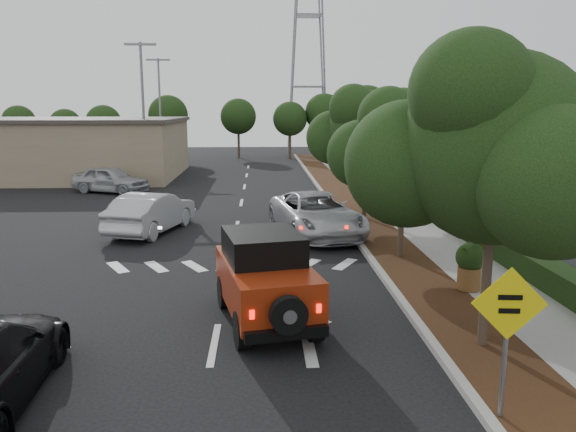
{
  "coord_description": "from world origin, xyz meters",
  "views": [
    {
      "loc": [
        1.02,
        -11.25,
        4.97
      ],
      "look_at": [
        1.72,
        3.0,
        2.18
      ],
      "focal_mm": 35.0,
      "sensor_mm": 36.0,
      "label": 1
    }
  ],
  "objects": [
    {
      "name": "red_jeep",
      "position": [
        1.08,
        1.37,
        1.07
      ],
      "size": [
        2.53,
        4.29,
        2.1
      ],
      "rotation": [
        0.0,
        0.0,
        0.21
      ],
      "color": "black",
      "rests_on": "ground"
    },
    {
      "name": "commercial_building",
      "position": [
        -16.0,
        30.0,
        2.0
      ],
      "size": [
        22.0,
        12.0,
        4.0
      ],
      "primitive_type": "cube",
      "color": "#85785C",
      "rests_on": "ground"
    },
    {
      "name": "ground",
      "position": [
        0.0,
        0.0,
        0.0
      ],
      "size": [
        120.0,
        120.0,
        0.0
      ],
      "primitive_type": "plane",
      "color": "black",
      "rests_on": "ground"
    },
    {
      "name": "speed_hump_sign",
      "position": [
        4.8,
        -3.28,
        1.71
      ],
      "size": [
        1.16,
        0.14,
        2.46
      ],
      "rotation": [
        0.0,
        0.0,
        -0.1
      ],
      "color": "slate",
      "rests_on": "ground"
    },
    {
      "name": "silver_suv_ahead",
      "position": [
        3.2,
        10.32,
        0.82
      ],
      "size": [
        3.85,
        6.35,
        1.65
      ],
      "primitive_type": "imported",
      "rotation": [
        0.0,
        0.0,
        0.2
      ],
      "color": "#B8B9C0",
      "rests_on": "ground"
    },
    {
      "name": "terracotta_planter",
      "position": [
        6.6,
        2.97,
        0.9
      ],
      "size": [
        0.77,
        0.77,
        1.34
      ],
      "rotation": [
        0.0,
        0.0,
        0.03
      ],
      "color": "brown",
      "rests_on": "ground"
    },
    {
      "name": "light_pole_b",
      "position": [
        -7.5,
        38.0,
        0.0
      ],
      "size": [
        2.0,
        0.22,
        9.0
      ],
      "primitive_type": null,
      "color": "slate",
      "rests_on": "ground"
    },
    {
      "name": "hedge",
      "position": [
        8.9,
        12.0,
        0.4
      ],
      "size": [
        0.8,
        70.0,
        0.8
      ],
      "primitive_type": "cube",
      "color": "black",
      "rests_on": "ground"
    },
    {
      "name": "planting_strip",
      "position": [
        5.6,
        12.0,
        0.06
      ],
      "size": [
        1.8,
        70.0,
        0.12
      ],
      "primitive_type": "cube",
      "color": "black",
      "rests_on": "ground"
    },
    {
      "name": "transmission_tower",
      "position": [
        6.0,
        48.0,
        0.0
      ],
      "size": [
        7.0,
        4.0,
        28.0
      ],
      "primitive_type": null,
      "color": "slate",
      "rests_on": "ground"
    },
    {
      "name": "parked_suv",
      "position": [
        -7.78,
        21.9,
        0.78
      ],
      "size": [
        4.96,
        3.53,
        1.57
      ],
      "primitive_type": "imported",
      "rotation": [
        0.0,
        0.0,
        1.16
      ],
      "color": "#A6AAAE",
      "rests_on": "ground"
    },
    {
      "name": "curb",
      "position": [
        4.6,
        12.0,
        0.07
      ],
      "size": [
        0.2,
        70.0,
        0.15
      ],
      "primitive_type": "cube",
      "color": "#9E9B93",
      "rests_on": "ground"
    },
    {
      "name": "street_tree_far",
      "position": [
        5.6,
        13.0,
        0.0
      ],
      "size": [
        3.4,
        3.4,
        5.62
      ],
      "primitive_type": null,
      "color": "black",
      "rests_on": "ground"
    },
    {
      "name": "silver_sedan_oncoming",
      "position": [
        -3.36,
        11.07,
        0.81
      ],
      "size": [
        3.05,
        5.21,
        1.62
      ],
      "primitive_type": "imported",
      "rotation": [
        0.0,
        0.0,
        2.85
      ],
      "color": "#B4B6BC",
      "rests_on": "ground"
    },
    {
      "name": "street_tree_mid",
      "position": [
        5.6,
        6.5,
        0.0
      ],
      "size": [
        3.2,
        3.2,
        5.32
      ],
      "primitive_type": null,
      "color": "black",
      "rests_on": "ground"
    },
    {
      "name": "street_tree_near",
      "position": [
        5.6,
        -0.5,
        0.0
      ],
      "size": [
        3.8,
        3.8,
        5.92
      ],
      "primitive_type": null,
      "color": "black",
      "rests_on": "ground"
    },
    {
      "name": "sidewalk",
      "position": [
        7.5,
        12.0,
        0.06
      ],
      "size": [
        2.0,
        70.0,
        0.12
      ],
      "primitive_type": "cube",
      "color": "gray",
      "rests_on": "ground"
    },
    {
      "name": "light_pole_a",
      "position": [
        -6.5,
        26.0,
        0.0
      ],
      "size": [
        2.0,
        0.22,
        9.0
      ],
      "primitive_type": null,
      "color": "slate",
      "rests_on": "ground"
    }
  ]
}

